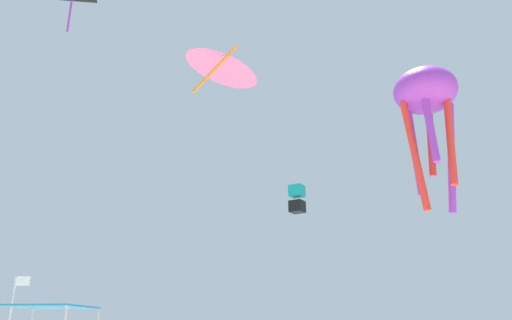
% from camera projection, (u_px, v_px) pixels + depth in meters
% --- Properties ---
extents(canopy_tent, '(2.62, 2.90, 2.61)m').
position_uv_depth(canopy_tent, '(49.00, 310.00, 17.23)').
color(canopy_tent, '#B2B2B7').
rests_on(canopy_tent, ground).
extents(banner_flag, '(0.61, 0.06, 3.78)m').
position_uv_depth(banner_flag, '(12.00, 317.00, 18.72)').
color(banner_flag, silver).
rests_on(banner_flag, ground).
extents(kite_octopus_purple, '(3.96, 3.96, 7.61)m').
position_uv_depth(kite_octopus_purple, '(426.00, 98.00, 25.36)').
color(kite_octopus_purple, purple).
extents(kite_delta_pink, '(4.87, 4.86, 3.86)m').
position_uv_depth(kite_delta_pink, '(224.00, 64.00, 28.69)').
color(kite_delta_pink, pink).
extents(kite_box_teal, '(1.61, 1.62, 2.52)m').
position_uv_depth(kite_box_teal, '(297.00, 199.00, 44.39)').
color(kite_box_teal, teal).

